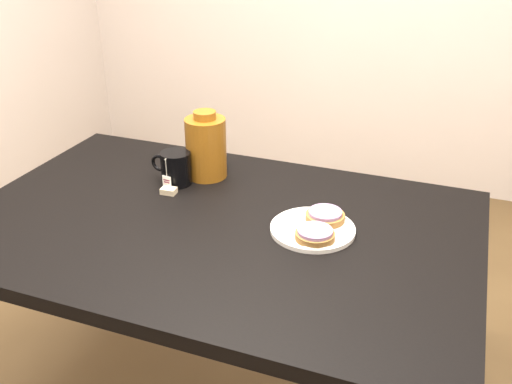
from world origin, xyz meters
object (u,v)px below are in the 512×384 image
(teabag_pouch, at_px, (169,191))
(bagel_package, at_px, (206,147))
(mug, at_px, (175,168))
(table, at_px, (217,247))
(plate, at_px, (313,228))
(bagel_front, at_px, (315,234))
(bagel_back, at_px, (325,216))

(teabag_pouch, relative_size, bagel_package, 0.21)
(mug, relative_size, teabag_pouch, 3.16)
(table, bearing_deg, teabag_pouch, 153.16)
(plate, distance_m, bagel_front, 0.06)
(bagel_back, xyz_separation_m, teabag_pouch, (-0.48, 0.01, -0.02))
(table, bearing_deg, plate, 8.88)
(mug, bearing_deg, bagel_package, 57.95)
(plate, bearing_deg, bagel_back, 68.28)
(bagel_front, bearing_deg, teabag_pouch, 166.70)
(plate, height_order, bagel_back, bagel_back)
(table, xyz_separation_m, bagel_back, (0.28, 0.09, 0.11))
(plate, xyz_separation_m, teabag_pouch, (-0.46, 0.06, 0.00))
(plate, relative_size, mug, 1.58)
(bagel_back, bearing_deg, teabag_pouch, 178.77)
(bagel_back, height_order, teabag_pouch, bagel_back)
(bagel_front, relative_size, teabag_pouch, 2.70)
(bagel_front, bearing_deg, bagel_back, 90.23)
(table, height_order, bagel_front, bagel_front)
(table, height_order, bagel_back, bagel_back)
(bagel_back, bearing_deg, bagel_front, -89.77)
(bagel_package, bearing_deg, table, -60.22)
(plate, bearing_deg, bagel_front, -69.20)
(table, distance_m, teabag_pouch, 0.24)
(table, bearing_deg, mug, 140.91)
(bagel_back, xyz_separation_m, bagel_package, (-0.43, 0.17, 0.07))
(mug, height_order, bagel_package, bagel_package)
(bagel_front, xyz_separation_m, mug, (-0.50, 0.19, 0.03))
(table, distance_m, bagel_back, 0.32)
(teabag_pouch, bearing_deg, table, -26.84)
(plate, bearing_deg, table, -171.12)
(plate, height_order, teabag_pouch, teabag_pouch)
(mug, bearing_deg, teabag_pouch, -74.36)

